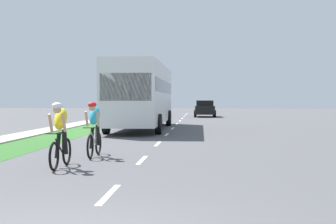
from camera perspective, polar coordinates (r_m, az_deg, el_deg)
The scene contains 8 objects.
ground_plane at distance 25.24m, azimuth 0.34°, elevation -2.20°, with size 120.00×120.00×0.00m, color #4C4C4F.
grass_verge at distance 25.97m, azimuth -10.07°, elevation -2.11°, with size 2.07×70.00×0.01m, color #2D6026.
sidewalk_concrete at distance 26.44m, azimuth -13.70°, elevation -2.06°, with size 1.37×70.00×0.10m, color #9E998E.
lane_markings_center at distance 29.23m, azimuth 0.84°, elevation -1.68°, with size 0.12×53.13×0.01m.
cyclist_lead at distance 11.72m, azimuth -12.77°, elevation -2.62°, with size 0.42×1.72×1.58m.
cyclist_trailing at distance 13.82m, azimuth -8.83°, elevation -1.97°, with size 0.42×1.72×1.58m.
bus_white at distance 26.28m, azimuth -3.12°, elevation 2.27°, with size 2.78×11.60×3.48m.
sedan_black at distance 44.41m, azimuth 4.43°, elevation 0.42°, with size 1.98×4.30×1.52m.
Camera 1 is at (1.60, -5.14, 1.66)m, focal length 50.97 mm.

